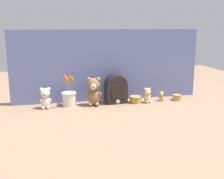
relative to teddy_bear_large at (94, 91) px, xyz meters
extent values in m
plane|color=#8E7056|center=(0.16, -0.02, -0.13)|extent=(4.00, 4.00, 0.00)
cube|color=slate|center=(0.16, 0.15, 0.18)|extent=(1.66, 0.02, 0.62)
ellipsoid|color=olive|center=(0.00, 0.00, -0.06)|extent=(0.12, 0.10, 0.14)
sphere|color=olive|center=(0.00, 0.00, 0.05)|extent=(0.11, 0.11, 0.11)
sphere|color=beige|center=(-0.01, -0.04, 0.05)|extent=(0.05, 0.05, 0.05)
sphere|color=black|center=(-0.01, -0.06, 0.05)|extent=(0.01, 0.01, 0.01)
sphere|color=olive|center=(0.04, 0.00, 0.09)|extent=(0.04, 0.04, 0.04)
sphere|color=olive|center=(-0.04, 0.01, 0.09)|extent=(0.04, 0.04, 0.04)
ellipsoid|color=olive|center=(0.05, -0.01, -0.03)|extent=(0.04, 0.05, 0.06)
ellipsoid|color=olive|center=(-0.05, 0.01, -0.03)|extent=(0.04, 0.05, 0.06)
ellipsoid|color=olive|center=(0.02, -0.03, -0.11)|extent=(0.05, 0.06, 0.03)
ellipsoid|color=olive|center=(-0.03, -0.02, -0.11)|extent=(0.05, 0.06, 0.03)
ellipsoid|color=beige|center=(-0.39, 0.01, -0.08)|extent=(0.08, 0.06, 0.10)
sphere|color=beige|center=(-0.39, 0.01, 0.00)|extent=(0.08, 0.08, 0.08)
sphere|color=#D1B289|center=(-0.39, -0.02, 0.00)|extent=(0.04, 0.04, 0.04)
sphere|color=black|center=(-0.39, -0.04, 0.00)|extent=(0.01, 0.01, 0.01)
sphere|color=beige|center=(-0.36, 0.00, 0.03)|extent=(0.03, 0.03, 0.03)
sphere|color=beige|center=(-0.42, 0.01, 0.03)|extent=(0.03, 0.03, 0.03)
ellipsoid|color=beige|center=(-0.36, 0.00, -0.06)|extent=(0.02, 0.04, 0.04)
ellipsoid|color=beige|center=(-0.42, 0.00, -0.06)|extent=(0.02, 0.04, 0.04)
ellipsoid|color=beige|center=(-0.37, -0.02, -0.11)|extent=(0.03, 0.04, 0.02)
ellipsoid|color=beige|center=(-0.41, -0.01, -0.11)|extent=(0.03, 0.04, 0.02)
ellipsoid|color=#DBBC84|center=(0.46, -0.02, -0.09)|extent=(0.07, 0.06, 0.08)
sphere|color=#DBBC84|center=(0.46, -0.02, -0.03)|extent=(0.06, 0.06, 0.06)
sphere|color=beige|center=(0.47, -0.04, -0.03)|extent=(0.03, 0.03, 0.03)
sphere|color=black|center=(0.47, -0.05, -0.03)|extent=(0.01, 0.01, 0.01)
sphere|color=#DBBC84|center=(0.48, -0.02, -0.01)|extent=(0.02, 0.02, 0.02)
sphere|color=#DBBC84|center=(0.44, -0.03, -0.01)|extent=(0.02, 0.02, 0.02)
ellipsoid|color=#DBBC84|center=(0.49, -0.02, -0.07)|extent=(0.02, 0.03, 0.03)
ellipsoid|color=#DBBC84|center=(0.44, -0.03, -0.07)|extent=(0.02, 0.03, 0.03)
ellipsoid|color=#DBBC84|center=(0.48, -0.03, -0.12)|extent=(0.03, 0.03, 0.02)
ellipsoid|color=#DBBC84|center=(0.45, -0.04, -0.12)|extent=(0.03, 0.03, 0.02)
ellipsoid|color=tan|center=(0.60, 0.00, -0.10)|extent=(0.04, 0.04, 0.05)
sphere|color=tan|center=(0.60, 0.00, -0.06)|extent=(0.04, 0.04, 0.04)
sphere|color=beige|center=(0.60, -0.01, -0.06)|extent=(0.02, 0.02, 0.02)
sphere|color=black|center=(0.60, -0.02, -0.06)|extent=(0.01, 0.01, 0.01)
sphere|color=tan|center=(0.62, 0.00, -0.04)|extent=(0.02, 0.02, 0.02)
sphere|color=tan|center=(0.59, 0.01, -0.04)|extent=(0.02, 0.02, 0.02)
ellipsoid|color=tan|center=(0.62, 0.00, -0.09)|extent=(0.01, 0.02, 0.02)
ellipsoid|color=tan|center=(0.58, 0.00, -0.09)|extent=(0.01, 0.02, 0.02)
ellipsoid|color=tan|center=(0.61, -0.01, -0.12)|extent=(0.02, 0.02, 0.01)
ellipsoid|color=tan|center=(0.59, -0.01, -0.12)|extent=(0.02, 0.02, 0.01)
cylinder|color=silver|center=(-0.20, 0.04, -0.07)|extent=(0.11, 0.11, 0.11)
torus|color=silver|center=(-0.20, 0.04, -0.02)|extent=(0.12, 0.12, 0.01)
cylinder|color=olive|center=(-0.19, 0.08, 0.05)|extent=(0.03, 0.01, 0.12)
ellipsoid|color=#C65B28|center=(-0.19, 0.09, 0.11)|extent=(0.03, 0.02, 0.05)
cylinder|color=olive|center=(-0.19, 0.08, 0.04)|extent=(0.04, 0.01, 0.10)
ellipsoid|color=gold|center=(-0.19, 0.10, 0.09)|extent=(0.04, 0.03, 0.05)
cylinder|color=olive|center=(-0.20, 0.08, 0.04)|extent=(0.03, 0.01, 0.10)
ellipsoid|color=orange|center=(-0.19, 0.09, 0.09)|extent=(0.04, 0.03, 0.06)
cylinder|color=olive|center=(-0.22, -0.01, 0.06)|extent=(0.06, 0.02, 0.13)
ellipsoid|color=#C65B28|center=(-0.23, -0.03, 0.12)|extent=(0.05, 0.04, 0.07)
cylinder|color=olive|center=(-0.18, 0.01, 0.05)|extent=(0.03, 0.02, 0.12)
ellipsoid|color=orange|center=(-0.17, 0.00, 0.11)|extent=(0.03, 0.03, 0.04)
cube|color=black|center=(0.20, 0.04, -0.05)|extent=(0.19, 0.13, 0.15)
cylinder|color=black|center=(0.20, 0.04, 0.03)|extent=(0.19, 0.13, 0.18)
cube|color=black|center=(0.20, -0.02, -0.03)|extent=(0.11, 0.01, 0.08)
cylinder|color=#D6BC7A|center=(0.20, -0.02, -0.10)|extent=(0.04, 0.01, 0.04)
cylinder|color=tan|center=(0.36, 0.00, -0.10)|extent=(0.09, 0.09, 0.05)
cylinder|color=tan|center=(0.36, 0.00, -0.07)|extent=(0.10, 0.10, 0.01)
cylinder|color=tan|center=(0.75, 0.00, -0.10)|extent=(0.07, 0.07, 0.04)
cylinder|color=tan|center=(0.75, 0.00, -0.08)|extent=(0.08, 0.08, 0.01)
camera|label=1|loc=(-0.37, -2.22, 0.53)|focal=45.00mm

